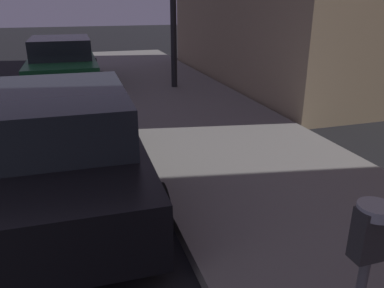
# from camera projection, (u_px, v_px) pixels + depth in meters

# --- Properties ---
(parking_meter) EXTENTS (0.19, 0.19, 1.29)m
(parking_meter) POSITION_uv_depth(u_px,v_px,m) (367.00, 256.00, 2.05)
(parking_meter) COLOR #59595B
(parking_meter) RESTS_ON sidewalk
(car_black) EXTENTS (2.17, 4.32, 1.43)m
(car_black) POSITION_uv_depth(u_px,v_px,m) (60.00, 146.00, 4.74)
(car_black) COLOR black
(car_black) RESTS_ON ground
(car_green) EXTENTS (2.07, 4.23, 1.43)m
(car_green) POSITION_uv_depth(u_px,v_px,m) (62.00, 64.00, 10.92)
(car_green) COLOR #19592D
(car_green) RESTS_ON ground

